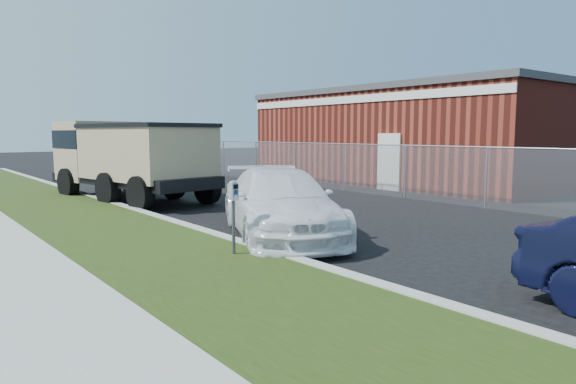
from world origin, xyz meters
TOP-DOWN VIEW (x-y plane):
  - ground at (0.00, 0.00)m, footprint 120.00×120.00m
  - streetside at (-5.57, 2.00)m, footprint 6.12×50.00m
  - chainlink_fence at (6.00, 7.00)m, footprint 0.06×30.06m
  - brick_building at (12.00, 8.00)m, footprint 9.20×14.20m
  - parking_meter at (-3.24, 0.16)m, footprint 0.20×0.16m
  - white_wagon at (-1.28, 1.46)m, footprint 3.90×5.33m
  - dump_truck at (-1.61, 9.35)m, footprint 3.53×6.97m

SIDE VIEW (x-z plane):
  - ground at x=0.00m, z-range 0.00..0.00m
  - streetside at x=-5.57m, z-range -0.01..0.14m
  - white_wagon at x=-1.28m, z-range 0.00..1.44m
  - parking_meter at x=-3.24m, z-range 0.41..1.69m
  - chainlink_fence at x=6.00m, z-range -13.74..16.26m
  - dump_truck at x=-1.61m, z-range 0.16..2.78m
  - brick_building at x=12.00m, z-range 0.04..4.21m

